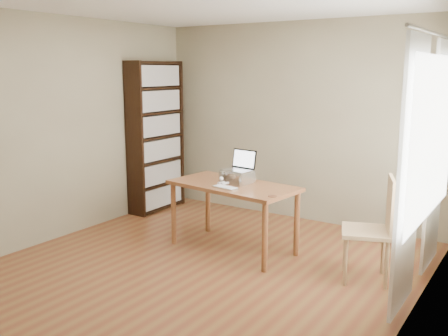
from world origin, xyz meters
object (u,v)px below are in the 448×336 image
bookshelf (156,137)px  desk (233,192)px  laptop (240,165)px  chair (375,226)px  cat (236,176)px  keyboard (225,187)px

bookshelf → desk: size_ratio=1.41×
bookshelf → desk: 2.02m
laptop → chair: laptop is taller
desk → cat: cat is taller
bookshelf → keyboard: bearing=-29.3°
laptop → cat: size_ratio=0.71×
bookshelf → chair: bearing=-13.8°
desk → cat: (-0.04, 0.11, 0.16)m
laptop → chair: size_ratio=0.34×
desk → chair: (1.57, -0.01, -0.10)m
keyboard → chair: size_ratio=0.29×
laptop → cat: 0.13m
desk → keyboard: (0.04, -0.22, 0.11)m
keyboard → desk: bearing=109.2°
desk → laptop: laptop is taller
chair → cat: bearing=155.1°
desk → cat: 0.20m
cat → chair: (1.61, -0.12, -0.26)m
bookshelf → cat: bookshelf is taller
bookshelf → laptop: size_ratio=6.16×
bookshelf → cat: size_ratio=4.37×
laptop → chair: (1.57, -0.15, -0.39)m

